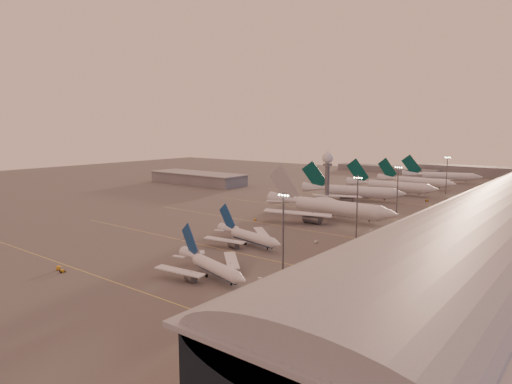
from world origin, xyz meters
The scene contains 26 objects.
ground centered at (0.00, 0.00, 0.00)m, with size 700.00×700.00×0.00m, color #4D4A4A.
taxiway_markings centered at (30.00, 56.00, 0.01)m, with size 180.00×185.25×0.02m.
hangar centered at (-120.00, 140.00, 4.32)m, with size 82.00×27.00×8.50m.
radar_tower centered at (5.00, 120.00, 20.95)m, with size 6.40×6.40×31.10m.
mast_a centered at (58.00, 0.00, 13.74)m, with size 3.60×0.56×25.00m.
mast_b centered at (55.00, 55.00, 13.74)m, with size 3.60×0.56×25.00m.
mast_c centered at (50.00, 110.00, 13.74)m, with size 3.60×0.56×25.00m.
mast_d centered at (48.00, 200.00, 13.74)m, with size 3.60×0.56×25.00m.
distant_horizon centered at (2.62, 325.14, 3.89)m, with size 165.00×37.50×9.00m.
narrowbody_near centered at (42.65, -14.60, 2.79)m, with size 34.52×27.18×13.79m.
narrowbody_mid centered at (28.18, 20.41, 2.82)m, with size 35.28×27.88×13.92m.
widebody_white centered at (27.68, 81.97, 4.28)m, with size 70.20×56.24×24.69m.
greentail_a centered at (11.16, 140.44, 4.06)m, with size 62.31×49.75×23.00m.
greentail_b centered at (19.56, 178.39, 3.99)m, with size 62.19×50.21×22.58m.
greentail_c centered at (22.03, 217.60, 3.71)m, with size 57.89×46.65×21.02m.
greentail_d centered at (26.97, 262.63, 3.87)m, with size 57.95×46.02×21.88m.
gsv_truck_a centered at (1.40, -38.66, 1.29)m, with size 6.23×5.71×2.52m.
gsv_tug_near centered at (4.21, -39.59, 0.46)m, with size 2.38×3.40×0.90m.
gsv_catering_a centered at (56.07, -8.47, 1.87)m, with size 4.98×3.70×3.74m.
gsv_tug_mid centered at (1.04, 16.54, 0.47)m, with size 3.69×2.95×0.92m.
gsv_truck_b centered at (46.92, 38.37, 1.01)m, with size 5.20×2.94×1.98m.
gsv_truck_c centered at (2.67, 57.31, 0.98)m, with size 5.06×3.48×1.93m.
gsv_catering_b centered at (55.38, 68.62, 1.89)m, with size 5.04×3.79×3.78m.
gsv_tug_far centered at (18.56, 95.85, 0.47)m, with size 2.94×3.70×0.92m.
gsv_truck_d centered at (-16.73, 115.81, 0.98)m, with size 3.34×5.03×1.91m.
gsv_tug_hangar centered at (47.76, 163.38, 0.57)m, with size 4.42×3.51×1.10m.
Camera 1 is at (132.84, -107.95, 43.89)m, focal length 32.00 mm.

